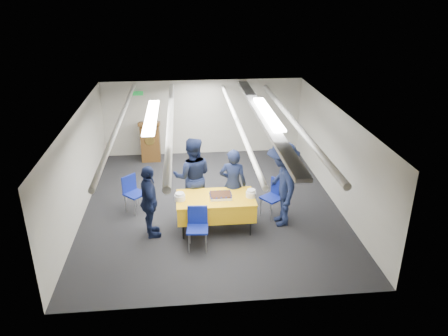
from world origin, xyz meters
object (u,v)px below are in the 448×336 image
(serving_table, at_px, (216,206))
(sailor_a, at_px, (233,184))
(podium, at_px, (150,141))
(chair_near, at_px, (198,223))
(sheet_cake, at_px, (221,196))
(sailor_d, at_px, (282,184))
(sailor_b, at_px, (193,177))
(chair_right, at_px, (274,194))
(chair_left, at_px, (132,190))
(sailor_c, at_px, (149,202))

(serving_table, bearing_deg, sailor_a, 47.70)
(podium, xyz_separation_m, chair_near, (1.20, -4.78, -0.08))
(sheet_cake, height_order, sailor_d, sailor_d)
(sailor_b, xyz_separation_m, sailor_d, (1.91, -0.66, 0.04))
(chair_right, distance_m, sailor_b, 1.91)
(chair_near, distance_m, sailor_d, 2.06)
(chair_left, xyz_separation_m, sailor_d, (3.32, -0.92, 0.43))
(chair_left, distance_m, sailor_c, 1.28)
(sheet_cake, xyz_separation_m, sailor_d, (1.35, 0.12, 0.15))
(sheet_cake, relative_size, sailor_a, 0.29)
(sailor_a, height_order, sailor_b, sailor_b)
(sailor_d, bearing_deg, serving_table, -87.45)
(sheet_cake, height_order, chair_left, chair_left)
(sheet_cake, bearing_deg, chair_near, -130.03)
(sailor_a, bearing_deg, podium, -48.94)
(sailor_a, xyz_separation_m, sailor_c, (-1.81, -0.61, -0.03))
(podium, distance_m, sailor_c, 4.29)
(sailor_c, bearing_deg, sailor_d, -95.61)
(sheet_cake, bearing_deg, sailor_b, 126.12)
(podium, height_order, chair_right, podium)
(serving_table, relative_size, chair_right, 1.92)
(chair_left, height_order, sailor_b, sailor_b)
(sheet_cake, distance_m, sailor_d, 1.36)
(chair_right, relative_size, sailor_d, 0.45)
(chair_near, height_order, chair_right, same)
(chair_near, xyz_separation_m, sailor_d, (1.87, 0.74, 0.43))
(chair_near, bearing_deg, sailor_a, 52.65)
(podium, height_order, chair_near, podium)
(podium, xyz_separation_m, sailor_a, (2.04, -3.67, 0.22))
(podium, relative_size, chair_near, 1.44)
(chair_near, bearing_deg, sheet_cake, 49.97)
(serving_table, relative_size, sheet_cake, 3.49)
(sheet_cake, xyz_separation_m, chair_left, (-1.97, 1.04, -0.28))
(podium, distance_m, chair_near, 4.93)
(sheet_cake, relative_size, chair_near, 0.55)
(serving_table, distance_m, chair_left, 2.13)
(serving_table, bearing_deg, podium, 111.28)
(chair_right, xyz_separation_m, sailor_d, (0.06, -0.40, 0.43))
(chair_left, bearing_deg, sailor_d, -15.53)
(podium, xyz_separation_m, sailor_c, (0.23, -4.28, 0.19))
(sheet_cake, bearing_deg, sailor_c, -175.31)
(podium, xyz_separation_m, chair_right, (3.00, -3.64, -0.08))
(chair_right, distance_m, sailor_a, 1.01)
(serving_table, distance_m, sheet_cake, 0.27)
(podium, xyz_separation_m, chair_left, (-0.25, -3.12, -0.08))
(chair_left, height_order, sailor_a, sailor_a)
(chair_near, height_order, sailor_c, sailor_c)
(sailor_b, bearing_deg, sailor_d, 163.79)
(chair_left, bearing_deg, podium, 85.41)
(podium, height_order, sailor_d, sailor_d)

